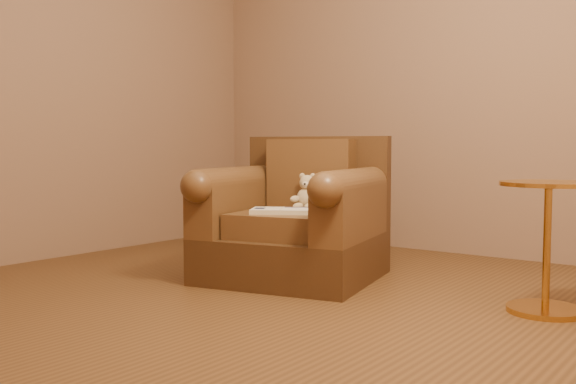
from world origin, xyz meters
The scene contains 5 objects.
floor centered at (0.00, 0.00, 0.00)m, with size 4.00×4.00×0.00m, color brown.
armchair centered at (-0.26, 0.60, 0.33)m, with size 1.11×1.07×0.84m.
teddy_bear centered at (-0.24, 0.68, 0.48)m, with size 0.16×0.19×0.22m.
guidebook centered at (-0.22, 0.40, 0.41)m, with size 0.40×0.35×0.03m.
side_table centered at (1.16, 0.64, 0.33)m, with size 0.44×0.44×0.61m.
Camera 1 is at (1.98, -2.44, 0.77)m, focal length 40.00 mm.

